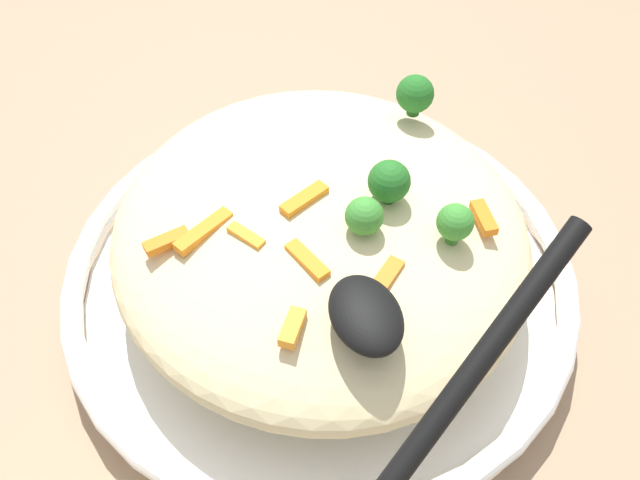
{
  "coord_description": "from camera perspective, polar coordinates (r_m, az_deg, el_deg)",
  "views": [
    {
      "loc": [
        0.31,
        -0.11,
        0.46
      ],
      "look_at": [
        0.0,
        0.0,
        0.06
      ],
      "focal_mm": 41.42,
      "sensor_mm": 36.0,
      "label": 1
    }
  ],
  "objects": [
    {
      "name": "carrot_piece_3",
      "position": [
        0.45,
        -0.99,
        -1.59
      ],
      "size": [
        0.03,
        0.02,
        0.01
      ],
      "primitive_type": "cube",
      "rotation": [
        0.0,
        0.0,
        0.36
      ],
      "color": "orange",
      "rests_on": "pasta_mound"
    },
    {
      "name": "serving_spoon",
      "position": [
        0.39,
        6.54,
        -6.81
      ],
      "size": [
        0.13,
        0.14,
        0.09
      ],
      "color": "black",
      "rests_on": "pasta_mound"
    },
    {
      "name": "ground_plane",
      "position": [
        0.56,
        -0.0,
        -4.25
      ],
      "size": [
        2.4,
        2.4,
        0.0
      ],
      "primitive_type": "plane",
      "color": "#9E7F60"
    },
    {
      "name": "broccoli_floret_1",
      "position": [
        0.47,
        5.36,
        4.5
      ],
      "size": [
        0.03,
        0.03,
        0.03
      ],
      "color": "#205B1C",
      "rests_on": "pasta_mound"
    },
    {
      "name": "broccoli_floret_3",
      "position": [
        0.45,
        3.44,
        1.83
      ],
      "size": [
        0.02,
        0.02,
        0.03
      ],
      "color": "#377928",
      "rests_on": "pasta_mound"
    },
    {
      "name": "broccoli_floret_0",
      "position": [
        0.54,
        7.35,
        11.1
      ],
      "size": [
        0.03,
        0.03,
        0.03
      ],
      "color": "#205B1C",
      "rests_on": "pasta_mound"
    },
    {
      "name": "pasta_mound",
      "position": [
        0.51,
        -0.0,
        0.44
      ],
      "size": [
        0.3,
        0.28,
        0.07
      ],
      "primitive_type": "ellipsoid",
      "color": "beige",
      "rests_on": "serving_bowl"
    },
    {
      "name": "carrot_piece_1",
      "position": [
        0.47,
        -11.7,
        -0.32
      ],
      "size": [
        0.01,
        0.03,
        0.01
      ],
      "primitive_type": "cube",
      "rotation": [
        0.0,
        0.0,
        4.91
      ],
      "color": "orange",
      "rests_on": "pasta_mound"
    },
    {
      "name": "broccoli_floret_2",
      "position": [
        0.46,
        10.39,
        1.32
      ],
      "size": [
        0.02,
        0.02,
        0.03
      ],
      "color": "#377928",
      "rests_on": "pasta_mound"
    },
    {
      "name": "carrot_piece_7",
      "position": [
        0.46,
        -5.73,
        0.26
      ],
      "size": [
        0.03,
        0.02,
        0.01
      ],
      "primitive_type": "cube",
      "rotation": [
        0.0,
        0.0,
        3.71
      ],
      "color": "orange",
      "rests_on": "pasta_mound"
    },
    {
      "name": "carrot_piece_6",
      "position": [
        0.48,
        12.54,
        1.7
      ],
      "size": [
        0.03,
        0.01,
        0.01
      ],
      "primitive_type": "cube",
      "rotation": [
        0.0,
        0.0,
        6.18
      ],
      "color": "orange",
      "rests_on": "pasta_mound"
    },
    {
      "name": "carrot_piece_4",
      "position": [
        0.44,
        4.79,
        -3.37
      ],
      "size": [
        0.03,
        0.04,
        0.01
      ],
      "primitive_type": "cube",
      "rotation": [
        0.0,
        0.0,
        2.26
      ],
      "color": "orange",
      "rests_on": "pasta_mound"
    },
    {
      "name": "carrot_piece_0",
      "position": [
        0.48,
        -1.39,
        3.5
      ],
      "size": [
        0.02,
        0.04,
        0.01
      ],
      "primitive_type": "cube",
      "rotation": [
        0.0,
        0.0,
        1.98
      ],
      "color": "orange",
      "rests_on": "pasta_mound"
    },
    {
      "name": "serving_bowl",
      "position": [
        0.55,
        -0.0,
        -3.05
      ],
      "size": [
        0.37,
        0.37,
        0.04
      ],
      "color": "white",
      "rests_on": "ground_plane"
    },
    {
      "name": "carrot_piece_5",
      "position": [
        0.47,
        -9.09,
        1.03
      ],
      "size": [
        0.03,
        0.04,
        0.01
      ],
      "primitive_type": "cube",
      "rotation": [
        0.0,
        0.0,
        2.06
      ],
      "color": "orange",
      "rests_on": "pasta_mound"
    },
    {
      "name": "carrot_piece_2",
      "position": [
        0.42,
        -2.15,
        -6.78
      ],
      "size": [
        0.03,
        0.02,
        0.01
      ],
      "primitive_type": "cube",
      "rotation": [
        0.0,
        0.0,
        2.52
      ],
      "color": "orange",
      "rests_on": "pasta_mound"
    }
  ]
}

